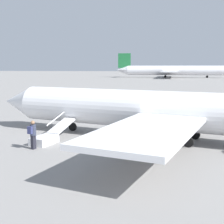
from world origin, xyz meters
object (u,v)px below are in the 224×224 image
airplane_taxiing_distant (173,70)px  passenger (33,133)px  boarding_stairs (48,137)px  airplane_main (174,111)px

airplane_taxiing_distant → passenger: 124.34m
airplane_taxiing_distant → boarding_stairs: airplane_taxiing_distant is taller
airplane_taxiing_distant → passenger: airplane_taxiing_distant is taller
boarding_stairs → passenger: size_ratio=2.38×
boarding_stairs → passenger: passenger is taller
airplane_main → boarding_stairs: airplane_main is taller
airplane_taxiing_distant → airplane_main: bearing=-89.5°
airplane_main → airplane_taxiing_distant: bearing=-75.8°
airplane_main → airplane_taxiing_distant: airplane_taxiing_distant is taller
airplane_taxiing_distant → boarding_stairs: (14.04, 121.78, -2.83)m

